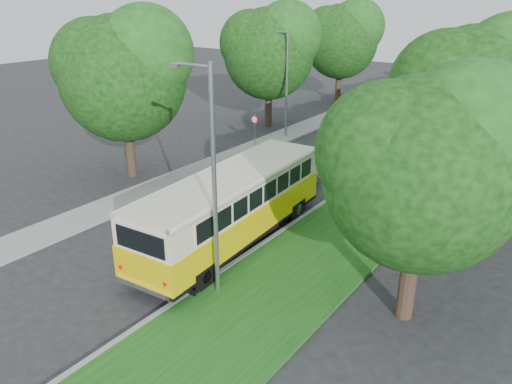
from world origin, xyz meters
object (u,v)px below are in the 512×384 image
Objects in this scene: lamppost_near at (212,176)px; car_silver at (302,178)px; vintage_bus at (232,209)px; car_blue at (407,128)px; car_white at (376,152)px; lamppost_far at (286,81)px; car_grey at (427,117)px.

car_silver is at bearing 104.21° from lamppost_near.
vintage_bus is 2.41× the size of car_blue.
car_blue is (0.05, 20.74, -0.94)m from vintage_bus.
car_white is at bearing -88.79° from car_blue.
lamppost_far is at bearing -145.62° from car_blue.
car_grey reaches higher than car_silver.
car_grey reaches higher than car_white.
lamppost_near is 24.37m from car_blue.
vintage_bus is 13.84m from car_white.
car_blue is 3.48m from car_grey.
car_white is (0.59, 13.79, -0.98)m from vintage_bus.
car_white is 0.67× the size of car_grey.
vintage_bus reaches higher than car_grey.
vintage_bus is (-1.80, 3.28, -2.78)m from lamppost_near.
vintage_bus is 24.22m from car_grey.
car_blue is (-1.75, 24.02, -3.73)m from lamppost_near.
car_silver reaches higher than car_white.
car_silver is 0.67× the size of car_grey.
car_grey is (-0.24, 10.41, 0.15)m from car_white.
vintage_bus is 20.76m from car_blue.
car_grey is at bearing 67.31° from car_silver.
lamppost_near is at bearing -74.58° from car_grey.
car_blue reaches higher than car_white.
lamppost_far is at bearing -117.31° from car_grey.
vintage_bus is at bearing -102.02° from car_silver.
car_silver is 1.00× the size of car_white.
car_blue is 0.81× the size of car_grey.
lamppost_far reaches higher than car_blue.
car_silver is at bearing -80.25° from car_white.
car_silver is 17.12m from car_grey.
lamppost_near is 27.75m from car_grey.
lamppost_far is 10.82m from car_silver.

